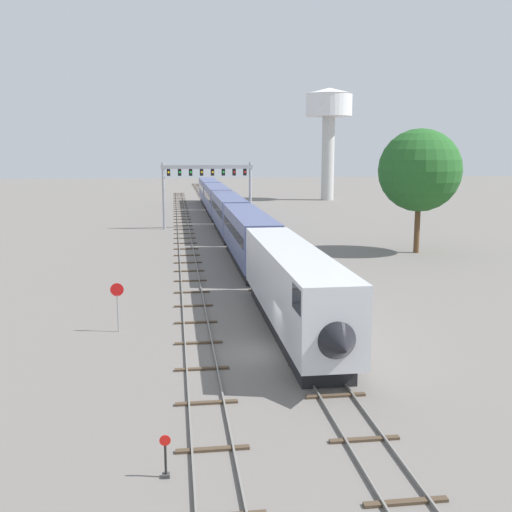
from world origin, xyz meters
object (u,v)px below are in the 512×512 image
at_px(water_tower, 329,113).
at_px(trackside_tree_left, 420,170).
at_px(stop_sign, 117,300).
at_px(signal_gantry, 207,180).
at_px(passenger_train, 228,213).
at_px(switch_stand, 166,462).

height_order(water_tower, trackside_tree_left, water_tower).
bearing_deg(stop_sign, signal_gantry, 80.49).
bearing_deg(trackside_tree_left, signal_gantry, 131.94).
bearing_deg(signal_gantry, passenger_train, -67.97).
bearing_deg(water_tower, signal_gantry, -122.28).
bearing_deg(passenger_train, switch_stand, -97.09).
height_order(passenger_train, trackside_tree_left, trackside_tree_left).
height_order(stop_sign, trackside_tree_left, trackside_tree_left).
xyz_separation_m(water_tower, stop_sign, (-35.19, -89.70, -16.00)).
xyz_separation_m(signal_gantry, stop_sign, (-7.75, -46.26, -4.62)).
relative_size(water_tower, trackside_tree_left, 1.82).
bearing_deg(water_tower, switch_stand, -106.93).
distance_m(signal_gantry, water_tower, 52.63).
bearing_deg(water_tower, stop_sign, -111.42).
height_order(switch_stand, trackside_tree_left, trackside_tree_left).
distance_m(passenger_train, water_tower, 57.18).
xyz_separation_m(passenger_train, signal_gantry, (-2.25, 5.56, 3.88)).
bearing_deg(water_tower, trackside_tree_left, -96.41).
relative_size(stop_sign, trackside_tree_left, 0.23).
distance_m(signal_gantry, stop_sign, 47.13).
height_order(passenger_train, signal_gantry, signal_gantry).
height_order(signal_gantry, water_tower, water_tower).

